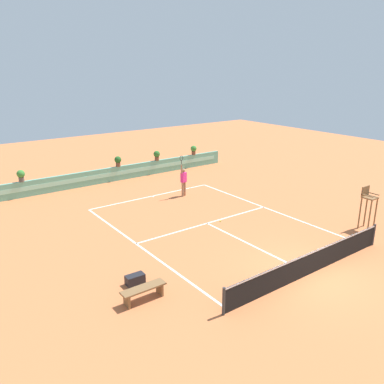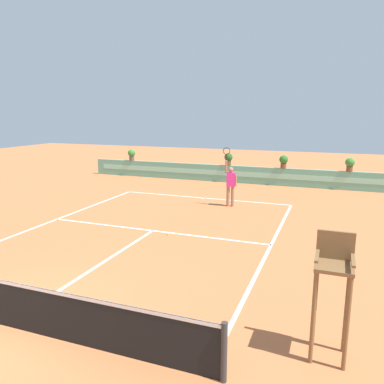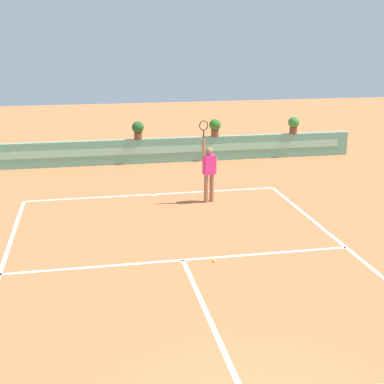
{
  "view_description": "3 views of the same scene",
  "coord_description": "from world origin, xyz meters",
  "px_view_note": "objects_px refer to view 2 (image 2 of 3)",
  "views": [
    {
      "loc": [
        -11.65,
        -8.14,
        7.63
      ],
      "look_at": [
        0.64,
        8.58,
        1.0
      ],
      "focal_mm": 36.65,
      "sensor_mm": 36.0,
      "label": 1
    },
    {
      "loc": [
        5.75,
        -4.92,
        4.05
      ],
      "look_at": [
        0.64,
        8.58,
        1.0
      ],
      "focal_mm": 35.37,
      "sensor_mm": 36.0,
      "label": 2
    },
    {
      "loc": [
        -2.06,
        -5.25,
        5.14
      ],
      "look_at": [
        0.64,
        8.58,
        1.0
      ],
      "focal_mm": 51.15,
      "sensor_mm": 36.0,
      "label": 3
    }
  ],
  "objects_px": {
    "potted_plant_centre": "(228,158)",
    "tennis_player": "(230,183)",
    "tennis_ball_near_baseline": "(168,234)",
    "potted_plant_far_right": "(350,164)",
    "umpire_chair": "(333,281)",
    "potted_plant_right": "(284,161)",
    "potted_plant_far_left": "(132,154)"
  },
  "relations": [
    {
      "from": "potted_plant_centre",
      "to": "tennis_player",
      "type": "bearing_deg",
      "value": -73.78
    },
    {
      "from": "tennis_ball_near_baseline",
      "to": "potted_plant_centre",
      "type": "distance_m",
      "value": 10.34
    },
    {
      "from": "potted_plant_centre",
      "to": "potted_plant_far_right",
      "type": "distance_m",
      "value": 6.57
    },
    {
      "from": "umpire_chair",
      "to": "potted_plant_far_right",
      "type": "height_order",
      "value": "umpire_chair"
    },
    {
      "from": "potted_plant_right",
      "to": "potted_plant_far_right",
      "type": "height_order",
      "value": "same"
    },
    {
      "from": "umpire_chair",
      "to": "tennis_ball_near_baseline",
      "type": "relative_size",
      "value": 31.47
    },
    {
      "from": "potted_plant_right",
      "to": "potted_plant_far_right",
      "type": "bearing_deg",
      "value": 0.0
    },
    {
      "from": "potted_plant_far_left",
      "to": "potted_plant_far_right",
      "type": "relative_size",
      "value": 1.0
    },
    {
      "from": "potted_plant_centre",
      "to": "potted_plant_far_right",
      "type": "height_order",
      "value": "same"
    },
    {
      "from": "potted_plant_right",
      "to": "potted_plant_far_left",
      "type": "relative_size",
      "value": 1.0
    },
    {
      "from": "umpire_chair",
      "to": "potted_plant_far_left",
      "type": "distance_m",
      "value": 19.52
    },
    {
      "from": "umpire_chair",
      "to": "tennis_player",
      "type": "distance_m",
      "value": 10.42
    },
    {
      "from": "potted_plant_right",
      "to": "potted_plant_far_right",
      "type": "relative_size",
      "value": 1.0
    },
    {
      "from": "tennis_player",
      "to": "potted_plant_right",
      "type": "bearing_deg",
      "value": 74.81
    },
    {
      "from": "tennis_ball_near_baseline",
      "to": "potted_plant_far_left",
      "type": "height_order",
      "value": "potted_plant_far_left"
    },
    {
      "from": "umpire_chair",
      "to": "potted_plant_far_right",
      "type": "distance_m",
      "value": 15.14
    },
    {
      "from": "potted_plant_right",
      "to": "potted_plant_centre",
      "type": "height_order",
      "value": "same"
    },
    {
      "from": "tennis_player",
      "to": "potted_plant_centre",
      "type": "relative_size",
      "value": 3.57
    },
    {
      "from": "potted_plant_centre",
      "to": "potted_plant_far_left",
      "type": "height_order",
      "value": "same"
    },
    {
      "from": "potted_plant_centre",
      "to": "umpire_chair",
      "type": "bearing_deg",
      "value": -68.66
    },
    {
      "from": "potted_plant_right",
      "to": "tennis_ball_near_baseline",
      "type": "bearing_deg",
      "value": -103.45
    },
    {
      "from": "potted_plant_far_left",
      "to": "potted_plant_centre",
      "type": "bearing_deg",
      "value": 0.0
    },
    {
      "from": "tennis_player",
      "to": "potted_plant_far_right",
      "type": "xyz_separation_m",
      "value": [
        4.93,
        5.62,
        0.36
      ]
    },
    {
      "from": "tennis_ball_near_baseline",
      "to": "potted_plant_centre",
      "type": "height_order",
      "value": "potted_plant_centre"
    },
    {
      "from": "umpire_chair",
      "to": "tennis_player",
      "type": "height_order",
      "value": "tennis_player"
    },
    {
      "from": "umpire_chair",
      "to": "potted_plant_far_right",
      "type": "xyz_separation_m",
      "value": [
        0.66,
        15.13,
        0.07
      ]
    },
    {
      "from": "tennis_ball_near_baseline",
      "to": "potted_plant_far_right",
      "type": "bearing_deg",
      "value": 60.22
    },
    {
      "from": "tennis_player",
      "to": "potted_plant_far_right",
      "type": "distance_m",
      "value": 7.49
    },
    {
      "from": "potted_plant_right",
      "to": "umpire_chair",
      "type": "bearing_deg",
      "value": -79.71
    },
    {
      "from": "umpire_chair",
      "to": "tennis_ball_near_baseline",
      "type": "bearing_deg",
      "value": 136.65
    },
    {
      "from": "umpire_chair",
      "to": "potted_plant_far_left",
      "type": "height_order",
      "value": "umpire_chair"
    },
    {
      "from": "potted_plant_right",
      "to": "potted_plant_far_right",
      "type": "xyz_separation_m",
      "value": [
        3.41,
        0.0,
        0.0
      ]
    }
  ]
}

